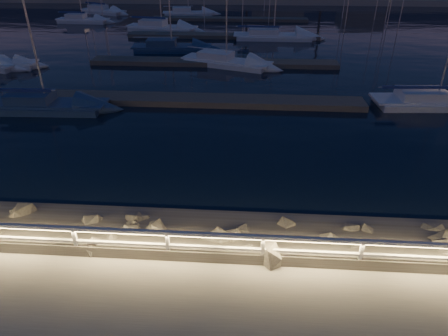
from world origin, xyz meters
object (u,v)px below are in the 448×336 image
at_px(sailboat_b, 43,104).
at_px(sailboat_i, 81,20).
at_px(sailboat_g, 224,61).
at_px(sailboat_m, 102,11).
at_px(sailboat_j, 160,27).
at_px(sailboat_l, 271,35).
at_px(sailboat_d, 433,100).
at_px(sailboat_f, 170,47).
at_px(guard_rail, 134,237).
at_px(sailboat_n, 187,13).

bearing_deg(sailboat_b, sailboat_i, 105.52).
xyz_separation_m(sailboat_g, sailboat_m, (-21.15, 29.29, 0.03)).
distance_m(sailboat_b, sailboat_j, 27.74).
relative_size(sailboat_i, sailboat_l, 0.80).
xyz_separation_m(sailboat_b, sailboat_d, (25.45, 2.65, -0.02)).
relative_size(sailboat_d, sailboat_f, 1.05).
bearing_deg(sailboat_f, guard_rail, -85.37).
relative_size(sailboat_j, sailboat_m, 1.14).
bearing_deg(sailboat_l, sailboat_i, 160.53).
bearing_deg(sailboat_i, sailboat_m, 92.90).
relative_size(sailboat_j, sailboat_n, 1.14).
relative_size(sailboat_i, sailboat_m, 0.93).
distance_m(sailboat_d, sailboat_n, 43.65).
relative_size(sailboat_b, sailboat_d, 0.92).
distance_m(sailboat_f, sailboat_g, 7.68).
relative_size(sailboat_m, sailboat_n, 1.00).
xyz_separation_m(sailboat_d, sailboat_g, (-14.59, 9.24, 0.01)).
height_order(sailboat_d, sailboat_m, sailboat_d).
xyz_separation_m(sailboat_b, sailboat_f, (5.01, 16.87, 0.01)).
relative_size(sailboat_b, sailboat_f, 0.97).
xyz_separation_m(guard_rail, sailboat_m, (-20.13, 55.08, -0.91)).
height_order(sailboat_b, sailboat_m, sailboat_m).
bearing_deg(guard_rail, sailboat_j, 101.03).
height_order(sailboat_j, sailboat_l, sailboat_l).
height_order(sailboat_g, sailboat_j, sailboat_j).
bearing_deg(sailboat_g, sailboat_i, 155.92).
height_order(guard_rail, sailboat_j, sailboat_j).
bearing_deg(sailboat_f, sailboat_d, -39.10).
relative_size(guard_rail, sailboat_b, 3.38).
bearing_deg(sailboat_m, sailboat_j, -25.02).
xyz_separation_m(sailboat_f, sailboat_j, (-3.28, 10.81, 0.03)).
relative_size(sailboat_g, sailboat_m, 1.04).
bearing_deg(sailboat_l, sailboat_d, -64.28).
relative_size(sailboat_j, sailboat_l, 0.98).
xyz_separation_m(sailboat_b, sailboat_n, (3.20, 40.20, 0.00)).
distance_m(sailboat_g, sailboat_j, 18.24).
xyz_separation_m(sailboat_b, sailboat_i, (-10.30, 32.68, 0.00)).
relative_size(sailboat_l, sailboat_m, 1.16).
height_order(sailboat_b, sailboat_j, sailboat_j).
height_order(sailboat_f, sailboat_j, sailboat_j).
bearing_deg(sailboat_d, sailboat_m, 129.17).
height_order(sailboat_d, sailboat_l, sailboat_l).
relative_size(guard_rail, sailboat_n, 3.37).
height_order(guard_rail, sailboat_g, sailboat_g).
height_order(sailboat_b, sailboat_d, sailboat_d).
xyz_separation_m(sailboat_i, sailboat_m, (0.00, 8.49, 0.02)).
relative_size(sailboat_g, sailboat_l, 0.90).
bearing_deg(sailboat_j, sailboat_g, -49.87).
bearing_deg(sailboat_g, sailboat_m, 146.26).
distance_m(sailboat_g, sailboat_n, 29.33).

